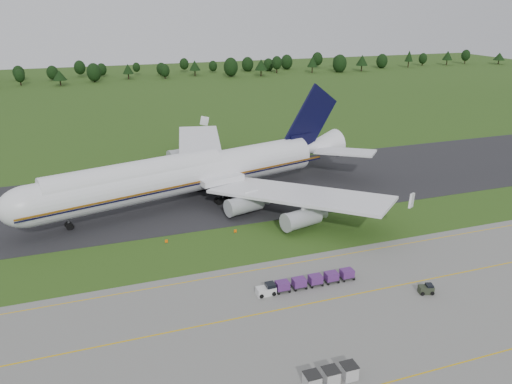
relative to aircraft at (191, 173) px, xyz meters
name	(u,v)px	position (x,y,z in m)	size (l,w,h in m)	color
ground	(259,241)	(7.41, -24.14, -6.65)	(600.00, 600.00, 0.00)	#284815
apron	(349,354)	(7.41, -58.14, -6.62)	(300.00, 52.00, 0.06)	slate
taxiway	(220,191)	(7.41, 3.86, -6.61)	(300.00, 40.00, 0.08)	black
apron_markings	(324,323)	(7.41, -51.12, -6.58)	(300.00, 30.20, 0.01)	gold
tree_line	(137,70)	(11.00, 194.94, -0.67)	(530.60, 22.11, 11.59)	black
aircraft	(191,173)	(0.00, 0.00, 0.00)	(82.90, 78.23, 23.28)	white
baggage_train	(305,282)	(8.79, -41.68, -5.69)	(16.41, 1.74, 1.67)	silver
utility_cart	(426,290)	(25.49, -49.39, -6.01)	(2.43, 1.81, 1.19)	#293021
uld_row	(331,376)	(2.84, -61.81, -5.68)	(6.63, 1.83, 1.81)	#AFAFAF
edge_markers	(235,231)	(4.30, -19.02, -6.37)	(27.24, 0.30, 0.60)	#FF6408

